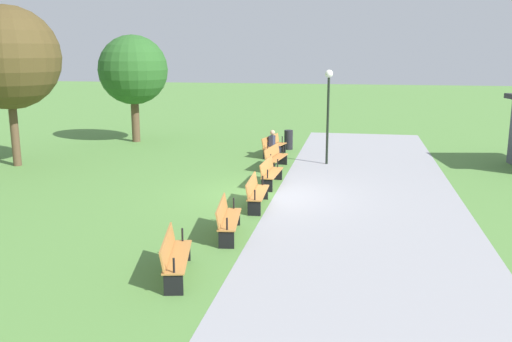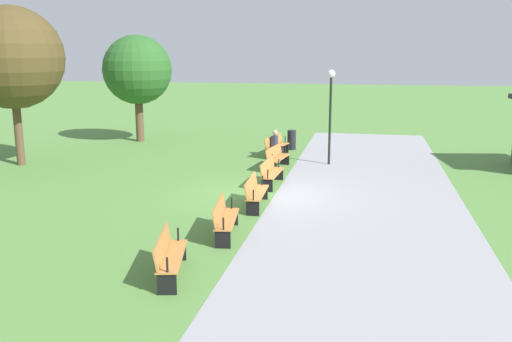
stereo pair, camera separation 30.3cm
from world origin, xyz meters
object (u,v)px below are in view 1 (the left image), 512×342
object	(u,v)px
bench_2	(270,172)
lamp_post	(328,99)
bench_0	(273,145)
tree_2	(133,70)
trash_bin	(289,140)
bench_1	(275,157)
bench_4	(227,218)
bench_5	(174,255)
bench_3	(256,192)
tree_1	(8,58)
person_seated	(274,143)

from	to	relation	value
bench_2	lamp_post	distance (m)	4.96
bench_0	lamp_post	size ratio (longest dim) A/B	0.51
tree_2	trash_bin	xyz separation A→B (m)	(0.87, 7.98, -3.15)
bench_1	bench_4	world-z (taller)	same
bench_0	bench_5	size ratio (longest dim) A/B	1.00
bench_3	lamp_post	size ratio (longest dim) A/B	0.50
bench_5	trash_bin	distance (m)	15.44
tree_2	lamp_post	bearing A→B (deg)	68.11
bench_0	trash_bin	bearing A→B (deg)	177.89
tree_1	bench_2	bearing A→B (deg)	82.02
bench_1	trash_bin	distance (m)	4.48
bench_5	lamp_post	distance (m)	12.74
bench_2	bench_3	size ratio (longest dim) A/B	1.00
bench_3	bench_5	xyz separation A→B (m)	(5.46, -0.72, 0.00)
bench_5	person_seated	world-z (taller)	person_seated
bench_1	lamp_post	xyz separation A→B (m)	(-1.34, 1.96, 2.21)
bench_0	bench_1	xyz separation A→B (m)	(2.71, 0.48, 0.00)
person_seated	tree_1	size ratio (longest dim) A/B	0.19
bench_0	person_seated	size ratio (longest dim) A/B	1.64
bench_4	tree_1	size ratio (longest dim) A/B	0.31
bench_2	lamp_post	bearing A→B (deg)	159.72
bench_0	bench_4	xyz separation A→B (m)	(10.96, 0.48, 0.00)
tree_1	lamp_post	world-z (taller)	tree_1
bench_3	person_seated	world-z (taller)	person_seated
bench_2	bench_4	distance (m)	5.51
bench_2	tree_1	distance (m)	11.43
person_seated	trash_bin	size ratio (longest dim) A/B	1.31
bench_1	tree_1	bearing A→B (deg)	-75.61
trash_bin	bench_0	bearing A→B (deg)	-14.70
bench_5	trash_bin	xyz separation A→B (m)	(-15.44, 0.46, -0.02)
tree_1	tree_2	distance (m)	7.06
bench_1	bench_4	xyz separation A→B (m)	(8.25, 0.00, 0.00)
bench_5	lamp_post	size ratio (longest dim) A/B	0.51
bench_5	bench_0	bearing A→B (deg)	167.41
tree_1	bench_5	bearing A→B (deg)	45.67
bench_0	trash_bin	world-z (taller)	trash_bin
bench_2	lamp_post	world-z (taller)	lamp_post
lamp_post	trash_bin	xyz separation A→B (m)	(-3.13, -1.98, -2.23)
bench_5	person_seated	size ratio (longest dim) A/B	1.64
tree_2	bench_5	bearing A→B (deg)	24.75
bench_1	tree_2	distance (m)	10.12
person_seated	lamp_post	bearing A→B (deg)	78.40
bench_3	bench_5	size ratio (longest dim) A/B	0.98
bench_5	trash_bin	size ratio (longest dim) A/B	2.16
bench_2	tree_2	xyz separation A→B (m)	(-8.09, -8.24, 3.13)
tree_1	trash_bin	size ratio (longest dim) A/B	6.95
person_seated	lamp_post	world-z (taller)	lamp_post
bench_1	bench_3	bearing A→B (deg)	10.06
bench_0	tree_1	xyz separation A→B (m)	(3.96, -9.94, 3.82)
bench_3	person_seated	bearing A→B (deg)	-177.88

